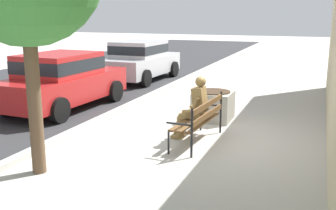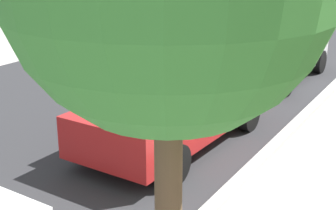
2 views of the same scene
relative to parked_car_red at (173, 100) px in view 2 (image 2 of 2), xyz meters
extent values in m
cube|color=#2D2D30|center=(-1.36, 2.93, -0.84)|extent=(60.00, 9.00, 0.01)
cube|color=#B2AFA8|center=(-1.36, -1.67, -0.78)|extent=(60.00, 0.20, 0.12)
cube|color=#B21E1E|center=(0.06, 0.00, -0.23)|extent=(4.17, 1.87, 0.70)
cube|color=#B21E1E|center=(-0.09, 0.00, 0.42)|extent=(2.20, 1.65, 0.60)
cube|color=black|center=(-0.09, 0.00, 0.42)|extent=(2.21, 1.67, 0.33)
cylinder|color=black|center=(1.42, 0.79, -0.52)|extent=(0.65, 0.25, 0.64)
cylinder|color=black|center=(1.35, -0.91, -0.52)|extent=(0.65, 0.25, 0.64)
cylinder|color=black|center=(-1.24, 0.90, -0.52)|extent=(0.65, 0.25, 0.64)
cylinder|color=black|center=(-1.31, -0.80, -0.52)|extent=(0.65, 0.25, 0.64)
cube|color=#B7B7BC|center=(5.26, 0.00, -0.23)|extent=(4.17, 1.87, 0.70)
cube|color=#B7B7BC|center=(5.11, 0.00, 0.42)|extent=(2.20, 1.65, 0.60)
cube|color=black|center=(5.11, 0.00, 0.42)|extent=(2.21, 1.67, 0.33)
cylinder|color=black|center=(6.63, 0.79, -0.52)|extent=(0.65, 0.25, 0.64)
cylinder|color=black|center=(6.56, -0.91, -0.52)|extent=(0.65, 0.25, 0.64)
cylinder|color=black|center=(3.97, 0.90, -0.52)|extent=(0.65, 0.25, 0.64)
cylinder|color=black|center=(3.90, -0.80, -0.52)|extent=(0.65, 0.25, 0.64)
camera|label=1|loc=(-9.31, -6.67, 1.81)|focal=43.19mm
camera|label=2|loc=(-7.12, -4.19, 2.66)|focal=52.31mm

